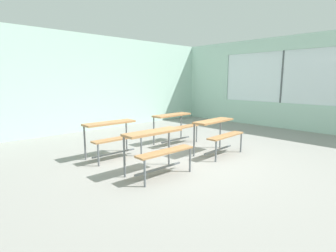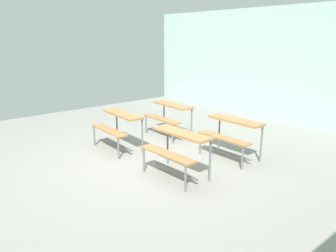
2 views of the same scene
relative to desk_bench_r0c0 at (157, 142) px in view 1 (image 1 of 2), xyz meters
name	(u,v)px [view 1 (image 1 of 2)]	position (x,y,z in m)	size (l,w,h in m)	color
ground	(193,163)	(0.97, 0.04, -0.59)	(10.00, 9.00, 0.05)	gray
wall_back	(85,83)	(0.97, 4.54, 0.94)	(10.00, 0.12, 3.00)	silver
wall_right	(302,85)	(5.97, -0.09, 0.88)	(0.12, 9.00, 3.00)	silver
desk_bench_r0c0	(157,142)	(0.00, 0.00, 0.00)	(1.11, 0.61, 0.74)	#A87547
desk_bench_r0c1	(218,129)	(1.77, 0.04, 0.00)	(1.13, 0.64, 0.74)	#A87547
desk_bench_r1c0	(113,131)	(-0.03, 1.37, 0.00)	(1.11, 0.60, 0.74)	#A87547
desk_bench_r1c1	(175,122)	(1.80, 1.37, 0.00)	(1.11, 0.61, 0.74)	#A87547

